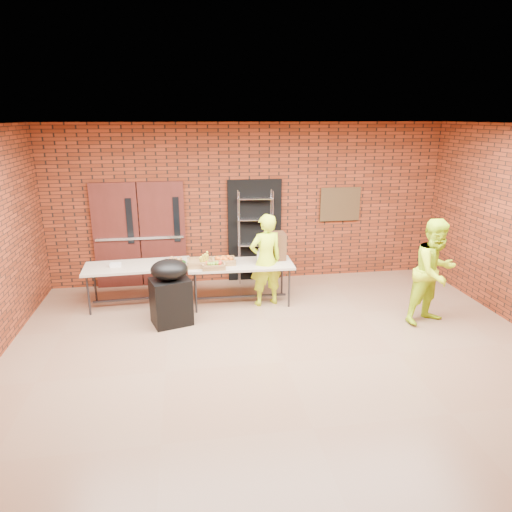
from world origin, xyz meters
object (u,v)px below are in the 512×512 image
(table_right, at_px, (241,267))
(volunteer_man, at_px, (435,272))
(table_left, at_px, (138,268))
(covered_grill, at_px, (170,292))
(coffee_dispenser, at_px, (275,246))
(wire_rack, at_px, (255,237))
(volunteer_woman, at_px, (266,260))

(table_right, distance_m, volunteer_man, 3.28)
(table_left, distance_m, covered_grill, 1.05)
(coffee_dispenser, bearing_deg, covered_grill, -155.84)
(wire_rack, bearing_deg, covered_grill, -125.89)
(wire_rack, xyz_separation_m, table_right, (-0.44, -1.11, -0.25))
(coffee_dispenser, height_order, volunteer_man, volunteer_man)
(table_right, xyz_separation_m, covered_grill, (-1.24, -0.68, -0.15))
(volunteer_woman, bearing_deg, covered_grill, 4.02)
(volunteer_woman, xyz_separation_m, volunteer_man, (2.59, -1.16, 0.04))
(table_left, xyz_separation_m, table_right, (1.83, -0.18, 0.00))
(table_right, height_order, coffee_dispenser, coffee_dispenser)
(table_left, relative_size, volunteer_woman, 1.13)
(coffee_dispenser, bearing_deg, table_right, -165.27)
(covered_grill, bearing_deg, volunteer_woman, 1.70)
(covered_grill, bearing_deg, wire_rack, 30.07)
(wire_rack, distance_m, covered_grill, 2.49)
(volunteer_man, bearing_deg, wire_rack, 118.07)
(coffee_dispenser, xyz_separation_m, volunteer_woman, (-0.22, -0.29, -0.17))
(wire_rack, height_order, volunteer_woman, wire_rack)
(wire_rack, relative_size, covered_grill, 1.71)
(wire_rack, height_order, coffee_dispenser, wire_rack)
(volunteer_man, bearing_deg, table_left, 144.10)
(table_left, bearing_deg, wire_rack, 19.47)
(volunteer_woman, bearing_deg, volunteer_man, 141.43)
(volunteer_man, bearing_deg, table_right, 137.94)
(coffee_dispenser, height_order, covered_grill, coffee_dispenser)
(wire_rack, distance_m, table_left, 2.46)
(coffee_dispenser, relative_size, volunteer_woman, 0.29)
(table_left, relative_size, table_right, 1.01)
(coffee_dispenser, bearing_deg, table_left, 179.73)
(volunteer_man, bearing_deg, covered_grill, 152.90)
(volunteer_woman, bearing_deg, table_right, -29.82)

